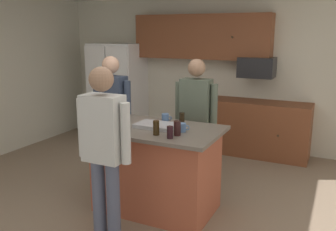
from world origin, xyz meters
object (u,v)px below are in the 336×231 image
Objects in this scene: refrigerator at (118,91)px; mug_ceramic_white at (165,118)px; person_host_foreground at (104,144)px; glass_pilsner at (156,128)px; kitchen_island at (157,169)px; person_elder_center at (112,111)px; mug_blue_stoneware at (182,128)px; tumbler_amber at (170,132)px; microwave_over_range at (257,67)px; person_guest_right at (196,115)px; glass_stout_tall at (182,118)px; glass_short_whisky at (177,128)px; serving_tray at (156,125)px.

refrigerator is 2.92m from mug_ceramic_white.
person_host_foreground is 11.39× the size of glass_pilsner.
mug_ceramic_white is at bearing 2.65° from person_host_foreground.
glass_pilsner reaches higher than kitchen_island.
person_elder_center is 1.30m from mug_blue_stoneware.
glass_pilsner is at bearing 164.66° from tumbler_amber.
microwave_over_range reaches higher than glass_pilsner.
refrigerator is 14.40× the size of tumbler_amber.
person_guest_right is 1.11m from tumbler_amber.
microwave_over_range is at bearing 77.33° from kitchen_island.
mug_ceramic_white is (-0.33, 0.27, 0.01)m from mug_blue_stoneware.
person_host_foreground reaches higher than person_guest_right.
mug_blue_stoneware reaches higher than kitchen_island.
glass_stout_tall reaches higher than kitchen_island.
kitchen_island is at bearing -0.00° from person_guest_right.
kitchen_island is at bearing -48.71° from refrigerator.
person_host_foreground is 0.78m from glass_short_whisky.
mug_ceramic_white is (-0.19, -0.05, -0.01)m from glass_stout_tall.
person_elder_center is 0.97m from serving_tray.
glass_short_whisky reaches higher than tumbler_amber.
kitchen_island is 0.59m from mug_ceramic_white.
person_host_foreground reaches higher than serving_tray.
kitchen_island is 1.11m from person_elder_center.
mug_blue_stoneware is at bearing 22.52° from person_guest_right.
person_elder_center is at bearing -60.32° from person_guest_right.
glass_short_whisky is at bearing -27.13° from kitchen_island.
tumbler_amber is (0.18, -0.05, -0.01)m from glass_pilsner.
mug_blue_stoneware is (0.45, 0.78, 0.03)m from person_host_foreground.
serving_tray is at bearing 1.32° from person_host_foreground.
microwave_over_range is at bearing 76.86° from serving_tray.
glass_stout_tall is 0.86× the size of glass_short_whisky.
mug_ceramic_white is 0.54m from glass_short_whisky.
person_elder_center is at bearing 145.65° from glass_pilsner.
glass_stout_tall is (0.02, -0.50, 0.07)m from person_guest_right.
refrigerator is 11.96× the size of glass_pilsner.
glass_stout_tall is (0.31, 1.10, 0.05)m from person_host_foreground.
glass_short_whisky is (0.01, -0.15, 0.03)m from mug_blue_stoneware.
mug_blue_stoneware is (0.32, -0.02, 0.53)m from kitchen_island.
person_elder_center reaches higher than microwave_over_range.
tumbler_amber is at bearing -43.92° from kitchen_island.
glass_pilsner is (2.18, -2.58, 0.15)m from refrigerator.
mug_ceramic_white reaches higher than mug_blue_stoneware.
microwave_over_range reaches higher than kitchen_island.
microwave_over_range is 2.79m from tumbler_amber.
glass_pilsner is at bearing -62.56° from kitchen_island.
person_guest_right reaches higher than glass_pilsner.
serving_tray is (-0.01, -0.22, -0.03)m from mug_ceramic_white.
microwave_over_range is at bearing 177.58° from person_guest_right.
glass_stout_tall is (0.05, 0.55, -0.01)m from glass_pilsner.
tumbler_amber is (0.31, -0.30, 0.54)m from kitchen_island.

